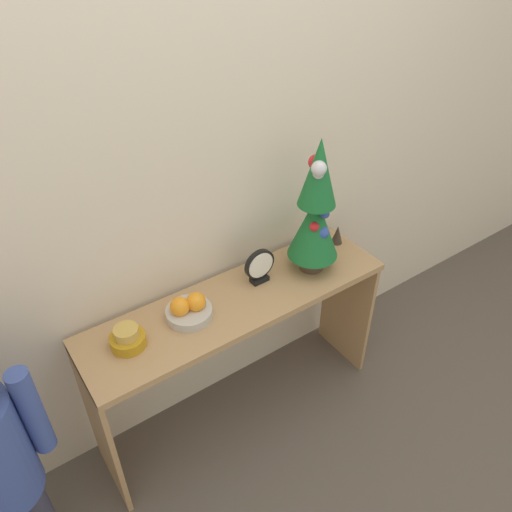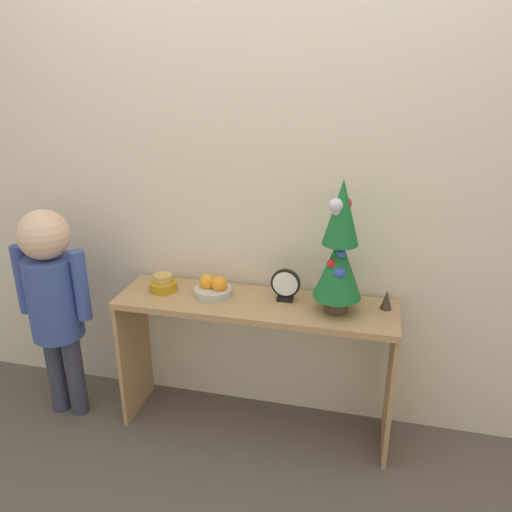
# 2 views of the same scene
# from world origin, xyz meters

# --- Properties ---
(ground_plane) EXTENTS (12.00, 12.00, 0.00)m
(ground_plane) POSITION_xyz_m (0.00, 0.00, 0.00)
(ground_plane) COLOR brown
(back_wall) EXTENTS (7.00, 0.05, 2.50)m
(back_wall) POSITION_xyz_m (0.00, 0.39, 1.25)
(back_wall) COLOR beige
(back_wall) RESTS_ON ground_plane
(console_table) EXTENTS (1.28, 0.35, 0.69)m
(console_table) POSITION_xyz_m (0.00, 0.17, 0.54)
(console_table) COLOR tan
(console_table) RESTS_ON ground_plane
(mini_tree) EXTENTS (0.21, 0.21, 0.59)m
(mini_tree) POSITION_xyz_m (0.37, 0.17, 0.98)
(mini_tree) COLOR #4C3828
(mini_tree) RESTS_ON console_table
(fruit_bowl) EXTENTS (0.18, 0.18, 0.10)m
(fruit_bowl) POSITION_xyz_m (-0.21, 0.20, 0.72)
(fruit_bowl) COLOR #B7B2A8
(fruit_bowl) RESTS_ON console_table
(singing_bowl) EXTENTS (0.13, 0.13, 0.08)m
(singing_bowl) POSITION_xyz_m (-0.45, 0.19, 0.72)
(singing_bowl) COLOR #B78419
(singing_bowl) RESTS_ON console_table
(desk_clock) EXTENTS (0.13, 0.04, 0.15)m
(desk_clock) POSITION_xyz_m (0.13, 0.22, 0.76)
(desk_clock) COLOR black
(desk_clock) RESTS_ON console_table
(figurine) EXTENTS (0.05, 0.05, 0.09)m
(figurine) POSITION_xyz_m (0.58, 0.24, 0.73)
(figurine) COLOR #382D23
(figurine) RESTS_ON console_table
(child_figure) EXTENTS (0.38, 0.25, 1.09)m
(child_figure) POSITION_xyz_m (-0.97, 0.06, 0.68)
(child_figure) COLOR #38384C
(child_figure) RESTS_ON ground_plane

